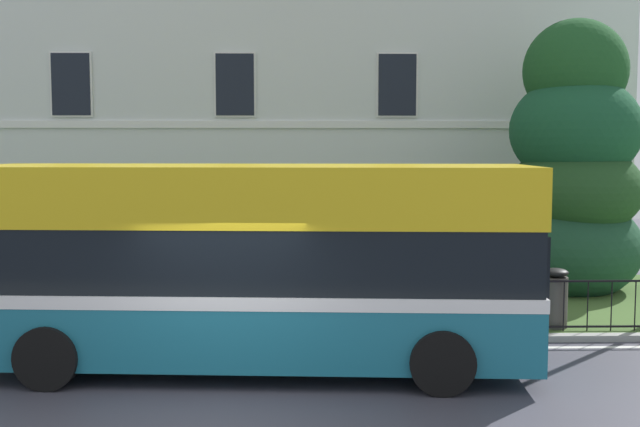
% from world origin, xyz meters
% --- Properties ---
extents(ground_plane, '(60.00, 56.00, 0.18)m').
position_xyz_m(ground_plane, '(0.00, 1.32, -0.01)').
color(ground_plane, '#3E3D49').
extents(georgian_townhouse, '(18.28, 9.19, 12.63)m').
position_xyz_m(georgian_townhouse, '(1.59, 16.21, 6.46)').
color(georgian_townhouse, silver).
rests_on(georgian_townhouse, ground_plane).
extents(iron_verge_railing, '(19.05, 0.04, 0.97)m').
position_xyz_m(iron_verge_railing, '(1.59, 4.40, 0.62)').
color(iron_verge_railing, black).
rests_on(iron_verge_railing, ground_plane).
extents(evergreen_tree, '(3.78, 3.80, 6.88)m').
position_xyz_m(evergreen_tree, '(7.69, 8.73, 2.77)').
color(evergreen_tree, '#423328').
rests_on(evergreen_tree, ground_plane).
extents(single_decker_bus, '(9.00, 3.15, 3.30)m').
position_xyz_m(single_decker_bus, '(0.41, 2.48, 1.73)').
color(single_decker_bus, '#1B6981').
rests_on(single_decker_bus, ground_plane).
extents(litter_bin, '(0.49, 0.49, 1.15)m').
position_xyz_m(litter_bin, '(6.04, 4.71, 0.70)').
color(litter_bin, '#4C4742').
rests_on(litter_bin, ground_plane).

